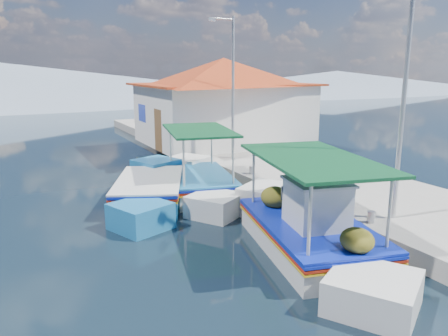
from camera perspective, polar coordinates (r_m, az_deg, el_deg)
name	(u,v)px	position (r m, az deg, el deg)	size (l,w,h in m)	color
ground	(297,314)	(8.53, 9.41, -18.25)	(160.00, 160.00, 0.00)	black
quay	(330,186)	(16.24, 13.64, -2.27)	(5.00, 44.00, 0.50)	#9E9B94
bollards	(296,187)	(14.30, 9.27, -2.46)	(0.20, 17.20, 0.30)	#A5A8AD
main_caique	(307,230)	(11.07, 10.76, -7.93)	(3.48, 7.66, 2.59)	silver
caique_green_canopy	(198,183)	(15.63, -3.37, -2.00)	(3.05, 6.73, 2.58)	silver
caique_blue_hull	(148,193)	(14.86, -9.85, -3.16)	(3.80, 6.34, 1.23)	#1A67A0
harbor_building	(223,99)	(23.43, -0.07, 8.91)	(10.49, 10.49, 4.40)	silver
lamp_post_near	(402,90)	(11.90, 22.10, 9.36)	(1.21, 0.14, 6.00)	#A5A8AD
lamp_post_far	(231,81)	(19.05, 0.92, 11.25)	(1.21, 0.14, 6.00)	#A5A8AD
mountain_ridge	(87,86)	(62.81, -17.39, 10.14)	(171.40, 96.00, 5.50)	gray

